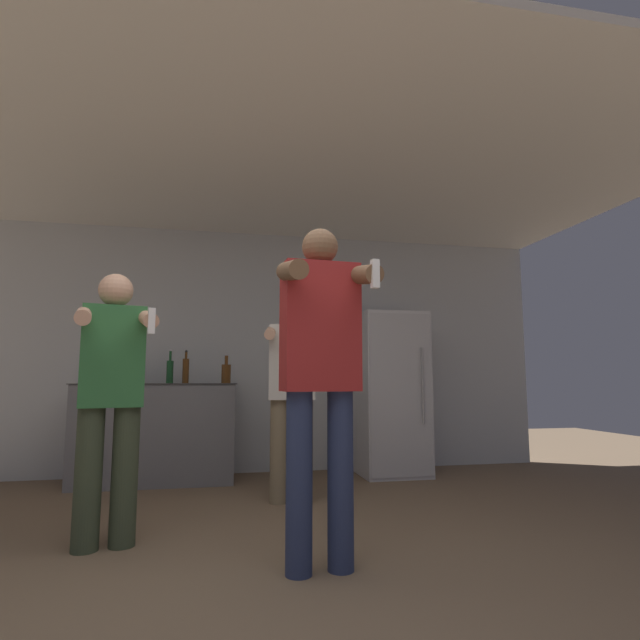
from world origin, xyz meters
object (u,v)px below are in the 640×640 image
at_px(bottle_tall_gin, 226,372).
at_px(person_man_side, 111,394).
at_px(bottle_red_label, 123,372).
at_px(bottle_amber_bourbon, 186,370).
at_px(person_spectator_back, 292,388).
at_px(refrigerator, 389,393).
at_px(bottle_short_whiskey, 133,371).
at_px(person_woman_foreground, 321,367).
at_px(bottle_dark_rum, 170,371).

xyz_separation_m(bottle_tall_gin, person_man_side, (-0.69, -1.85, -0.16)).
relative_size(bottle_red_label, person_man_side, 0.18).
xyz_separation_m(bottle_amber_bourbon, person_spectator_back, (0.89, -0.99, -0.16)).
relative_size(refrigerator, bottle_short_whiskey, 5.41).
distance_m(person_woman_foreground, person_spectator_back, 1.45).
height_order(bottle_amber_bourbon, person_woman_foreground, person_woman_foreground).
bearing_deg(refrigerator, bottle_amber_bourbon, -179.71).
distance_m(bottle_amber_bourbon, bottle_short_whiskey, 0.48).
distance_m(refrigerator, person_spectator_back, 1.54).
distance_m(bottle_short_whiskey, person_woman_foreground, 2.77).
bearing_deg(bottle_dark_rum, refrigerator, 0.27).
distance_m(person_woman_foreground, person_man_side, 1.29).
relative_size(bottle_amber_bourbon, bottle_short_whiskey, 1.05).
relative_size(bottle_amber_bourbon, person_man_side, 0.20).
distance_m(refrigerator, bottle_red_label, 2.64).
xyz_separation_m(bottle_dark_rum, person_woman_foreground, (0.98, -2.44, -0.02)).
bearing_deg(bottle_tall_gin, person_woman_foreground, -79.54).
bearing_deg(bottle_amber_bourbon, bottle_tall_gin, 0.00).
bearing_deg(person_spectator_back, bottle_amber_bourbon, 132.06).
distance_m(bottle_red_label, person_spectator_back, 1.77).
height_order(refrigerator, bottle_dark_rum, refrigerator).
height_order(bottle_short_whiskey, person_man_side, person_man_side).
distance_m(bottle_short_whiskey, person_man_side, 1.86).
bearing_deg(bottle_tall_gin, person_spectator_back, -62.79).
bearing_deg(bottle_short_whiskey, person_woman_foreground, -61.69).
relative_size(bottle_tall_gin, person_man_side, 0.18).
relative_size(bottle_short_whiskey, bottle_dark_rum, 0.93).
relative_size(person_woman_foreground, person_man_side, 1.11).
bearing_deg(person_spectator_back, refrigerator, 40.60).
bearing_deg(refrigerator, person_spectator_back, -139.40).
xyz_separation_m(person_man_side, person_spectator_back, (1.20, 0.86, 0.02)).
bearing_deg(bottle_short_whiskey, bottle_dark_rum, 0.00).
height_order(refrigerator, person_woman_foreground, person_woman_foreground).
bearing_deg(person_man_side, refrigerator, 38.17).
relative_size(person_man_side, person_spectator_back, 1.00).
distance_m(bottle_tall_gin, person_man_side, 1.98).
height_order(bottle_tall_gin, person_spectator_back, person_spectator_back).
height_order(bottle_short_whiskey, bottle_tall_gin, bottle_short_whiskey).
relative_size(refrigerator, bottle_tall_gin, 5.59).
relative_size(bottle_amber_bourbon, bottle_tall_gin, 1.08).
relative_size(bottle_amber_bourbon, person_spectator_back, 0.20).
bearing_deg(person_woman_foreground, bottle_red_label, 120.02).
height_order(bottle_short_whiskey, bottle_dark_rum, bottle_dark_rum).
distance_m(bottle_dark_rum, person_man_side, 1.86).
bearing_deg(bottle_tall_gin, bottle_red_label, 180.00).
bearing_deg(bottle_tall_gin, person_man_side, -110.41).
distance_m(person_man_side, person_spectator_back, 1.47).
xyz_separation_m(refrigerator, person_spectator_back, (-1.17, -1.00, 0.07)).
xyz_separation_m(refrigerator, bottle_dark_rum, (-2.21, -0.01, 0.22)).
bearing_deg(bottle_amber_bourbon, bottle_short_whiskey, 180.00).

